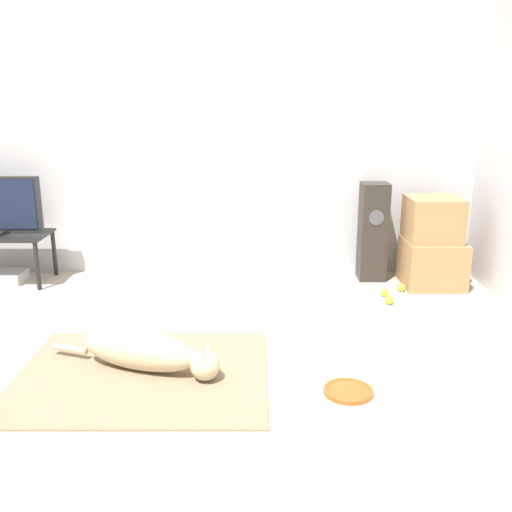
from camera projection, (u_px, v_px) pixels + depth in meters
ground_plane at (144, 378)px, 3.24m from camera, size 12.00×12.00×0.00m
wall_back at (183, 129)px, 4.92m from camera, size 8.00×0.06×2.55m
area_rug at (146, 374)px, 3.28m from camera, size 1.43×1.16×0.01m
dog at (149, 352)px, 3.29m from camera, size 1.05×0.43×0.24m
frisbee at (351, 391)px, 3.07m from camera, size 0.27×0.27×0.03m
cardboard_box_lower at (435, 263)px, 4.79m from camera, size 0.48×0.48×0.39m
cardboard_box_upper at (436, 219)px, 4.71m from camera, size 0.43×0.42×0.36m
floor_speaker at (375, 232)px, 4.90m from camera, size 0.23×0.23×0.84m
tennis_ball_by_boxes at (387, 293)px, 4.55m from camera, size 0.07×0.07×0.07m
tennis_ball_near_speaker at (404, 288)px, 4.67m from camera, size 0.07×0.07×0.07m
tennis_ball_loose_on_carpet at (392, 300)px, 4.38m from camera, size 0.07×0.07×0.07m
game_console at (9, 276)px, 4.92m from camera, size 0.31×0.26×0.09m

